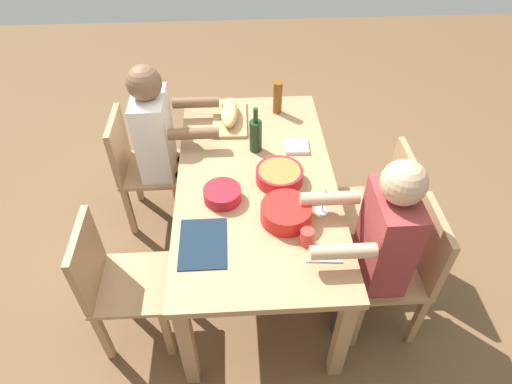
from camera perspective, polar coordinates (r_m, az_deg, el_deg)
name	(u,v)px	position (r m, az deg, el deg)	size (l,w,h in m)	color
ground_plane	(256,259)	(3.04, 0.00, -8.62)	(8.00, 8.00, 0.00)	brown
dining_table	(256,189)	(2.55, 0.00, 0.36)	(1.69, 0.89, 0.74)	#A87F56
chair_near_left	(139,165)	(3.08, -14.90, 3.43)	(0.40, 0.40, 0.85)	#A87F56
diner_near_left	(161,138)	(2.92, -12.11, 6.83)	(0.41, 0.53, 1.20)	#2D2D38
chair_far_center	(381,204)	(2.81, 15.81, -1.54)	(0.40, 0.40, 0.85)	#A87F56
chair_near_right	(115,280)	(2.46, -17.78, -10.70)	(0.40, 0.40, 0.85)	#A87F56
chair_far_right	(404,266)	(2.53, 18.50, -9.03)	(0.40, 0.40, 0.85)	#A87F56
diner_far_right	(377,242)	(2.31, 15.39, -6.18)	(0.41, 0.53, 1.20)	#2D2D38
serving_bowl_fruit	(279,175)	(2.45, 3.03, 2.23)	(0.26, 0.26, 0.08)	#B21923
serving_bowl_pasta	(222,194)	(2.35, -4.37, -0.21)	(0.20, 0.20, 0.07)	#B21923
serving_bowl_salad	(286,212)	(2.23, 3.91, -2.57)	(0.26, 0.26, 0.09)	red
cutting_board	(230,119)	(2.94, -3.41, 9.34)	(0.40, 0.22, 0.02)	tan
bread_loaf	(229,112)	(2.91, -3.45, 10.24)	(0.32, 0.11, 0.09)	tan
wine_bottle	(256,135)	(2.63, -0.05, 7.37)	(0.08, 0.08, 0.29)	#193819
beer_bottle	(278,98)	(2.97, 2.80, 12.07)	(0.06, 0.06, 0.22)	brown
wine_glass	(324,195)	(2.25, 8.82, -0.43)	(0.08, 0.08, 0.17)	silver
placemat_near_right	(203,243)	(2.17, -6.85, -6.60)	(0.32, 0.23, 0.01)	#142333
cup_far_right	(307,237)	(2.14, 6.57, -5.82)	(0.07, 0.07, 0.09)	red
fork_far_right	(324,261)	(2.11, 8.78, -8.79)	(0.02, 0.17, 0.01)	silver
napkin_stack	(297,146)	(2.71, 5.25, 5.91)	(0.14, 0.14, 0.02)	white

